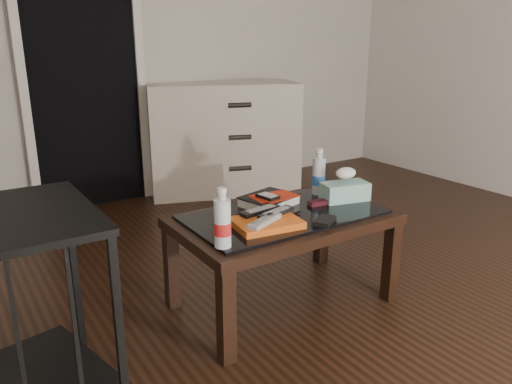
% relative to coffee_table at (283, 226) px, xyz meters
% --- Properties ---
extents(ground, '(5.00, 5.00, 0.00)m').
position_rel_coffee_table_xyz_m(ground, '(0.07, -0.43, -0.40)').
color(ground, black).
rests_on(ground, ground).
extents(doorway, '(0.90, 0.08, 2.07)m').
position_rel_coffee_table_xyz_m(doorway, '(-0.33, 2.03, 0.63)').
color(doorway, black).
rests_on(doorway, ground).
extents(coffee_table, '(1.00, 0.60, 0.46)m').
position_rel_coffee_table_xyz_m(coffee_table, '(0.00, 0.00, 0.00)').
color(coffee_table, black).
rests_on(coffee_table, ground).
extents(dresser, '(1.30, 0.87, 0.90)m').
position_rel_coffee_table_xyz_m(dresser, '(0.69, 1.80, 0.05)').
color(dresser, beige).
rests_on(dresser, ground).
extents(magazines, '(0.31, 0.25, 0.03)m').
position_rel_coffee_table_xyz_m(magazines, '(-0.16, -0.10, 0.08)').
color(magazines, '#DC5914').
rests_on(magazines, coffee_table).
extents(remote_silver, '(0.20, 0.13, 0.02)m').
position_rel_coffee_table_xyz_m(remote_silver, '(-0.19, -0.13, 0.11)').
color(remote_silver, '#9E9EA3').
rests_on(remote_silver, magazines).
extents(remote_black_front, '(0.21, 0.10, 0.02)m').
position_rel_coffee_table_xyz_m(remote_black_front, '(-0.09, -0.07, 0.11)').
color(remote_black_front, black).
rests_on(remote_black_front, magazines).
extents(remote_black_back, '(0.20, 0.08, 0.02)m').
position_rel_coffee_table_xyz_m(remote_black_back, '(-0.14, -0.01, 0.11)').
color(remote_black_back, black).
rests_on(remote_black_back, magazines).
extents(textbook, '(0.29, 0.26, 0.05)m').
position_rel_coffee_table_xyz_m(textbook, '(0.01, 0.13, 0.09)').
color(textbook, black).
rests_on(textbook, coffee_table).
extents(dvd_mailers, '(0.20, 0.15, 0.01)m').
position_rel_coffee_table_xyz_m(dvd_mailers, '(0.01, 0.12, 0.11)').
color(dvd_mailers, '#B3220B').
rests_on(dvd_mailers, textbook).
extents(ipod, '(0.08, 0.11, 0.02)m').
position_rel_coffee_table_xyz_m(ipod, '(-0.02, 0.10, 0.12)').
color(ipod, black).
rests_on(ipod, dvd_mailers).
extents(flip_phone, '(0.10, 0.06, 0.02)m').
position_rel_coffee_table_xyz_m(flip_phone, '(0.21, 0.01, 0.08)').
color(flip_phone, black).
rests_on(flip_phone, coffee_table).
extents(wallet, '(0.14, 0.12, 0.02)m').
position_rel_coffee_table_xyz_m(wallet, '(0.08, -0.20, 0.07)').
color(wallet, black).
rests_on(wallet, coffee_table).
extents(water_bottle_left, '(0.07, 0.07, 0.24)m').
position_rel_coffee_table_xyz_m(water_bottle_left, '(-0.43, -0.19, 0.18)').
color(water_bottle_left, silver).
rests_on(water_bottle_left, coffee_table).
extents(water_bottle_right, '(0.08, 0.08, 0.24)m').
position_rel_coffee_table_xyz_m(water_bottle_right, '(0.33, 0.15, 0.18)').
color(water_bottle_right, silver).
rests_on(water_bottle_right, coffee_table).
extents(tissue_box, '(0.25, 0.17, 0.09)m').
position_rel_coffee_table_xyz_m(tissue_box, '(0.37, -0.01, 0.11)').
color(tissue_box, teal).
rests_on(tissue_box, coffee_table).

